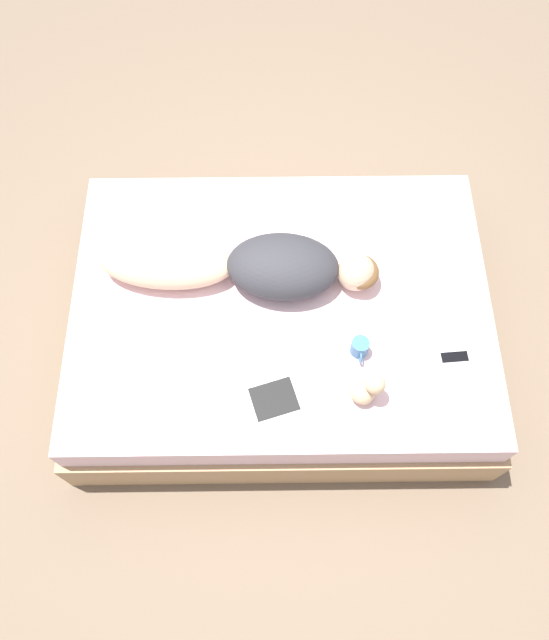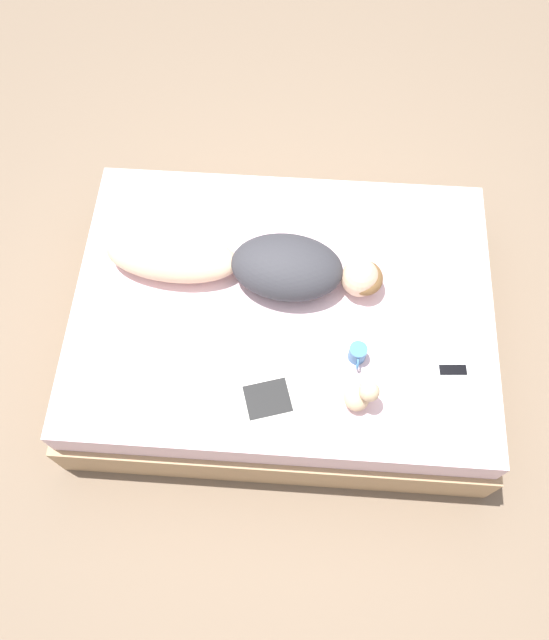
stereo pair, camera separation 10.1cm
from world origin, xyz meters
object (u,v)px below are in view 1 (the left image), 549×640
Objects in this scene: coffee_mug at (360,347)px; cell_phone at (454,357)px; open_magazine at (266,375)px; person at (248,266)px.

coffee_mug is 0.45m from cell_phone.
open_magazine and cell_phone have the same top height.
cell_phone is at bearing 68.91° from person.
cell_phone is (0.45, 0.97, -0.10)m from person.
open_magazine is 3.62× the size of cell_phone.
cell_phone is at bearing 78.28° from open_magazine.
cell_phone is (-0.08, 0.89, 0.00)m from open_magazine.
person is 0.55m from open_magazine.
person is 1.07m from cell_phone.
coffee_mug is (0.41, 0.52, -0.05)m from person.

